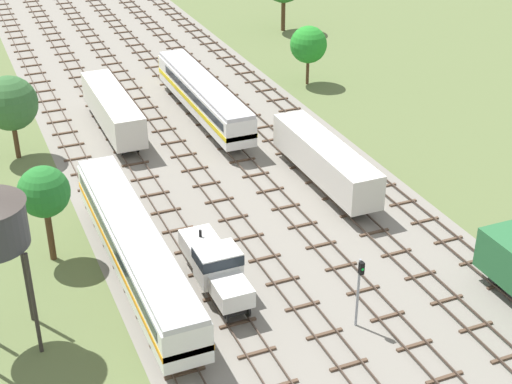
% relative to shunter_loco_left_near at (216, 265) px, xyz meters
% --- Properties ---
extents(ground_plane, '(480.00, 480.00, 0.00)m').
position_rel_shunter_loco_left_near_xyz_m(ground_plane, '(6.59, 26.72, -2.01)').
color(ground_plane, '#5B6B3D').
extents(ballast_bed, '(25.97, 176.00, 0.01)m').
position_rel_shunter_loco_left_near_xyz_m(ballast_bed, '(6.59, 26.72, -2.01)').
color(ballast_bed, gray).
rests_on(ballast_bed, ground).
extents(track_far_left, '(2.40, 126.00, 0.29)m').
position_rel_shunter_loco_left_near_xyz_m(track_far_left, '(-4.39, 27.72, -1.87)').
color(track_far_left, '#47382D').
rests_on(track_far_left, ground).
extents(track_left, '(2.40, 126.00, 0.29)m').
position_rel_shunter_loco_left_near_xyz_m(track_left, '(0.00, 27.72, -1.87)').
color(track_left, '#47382D').
rests_on(track_left, ground).
extents(track_centre_left, '(2.40, 126.00, 0.29)m').
position_rel_shunter_loco_left_near_xyz_m(track_centre_left, '(4.39, 27.72, -1.87)').
color(track_centre_left, '#47382D').
rests_on(track_centre_left, ground).
extents(track_centre, '(2.40, 126.00, 0.29)m').
position_rel_shunter_loco_left_near_xyz_m(track_centre, '(8.79, 27.72, -1.87)').
color(track_centre, '#47382D').
rests_on(track_centre, ground).
extents(track_centre_right, '(2.40, 126.00, 0.29)m').
position_rel_shunter_loco_left_near_xyz_m(track_centre_right, '(13.18, 27.72, -1.87)').
color(track_centre_right, '#47382D').
rests_on(track_centre_right, ground).
extents(track_right, '(2.40, 126.00, 0.29)m').
position_rel_shunter_loco_left_near_xyz_m(track_right, '(17.58, 27.72, -1.87)').
color(track_right, '#47382D').
rests_on(track_right, ground).
extents(shunter_loco_left_near, '(2.74, 8.46, 3.10)m').
position_rel_shunter_loco_left_near_xyz_m(shunter_loco_left_near, '(0.00, 0.00, 0.00)').
color(shunter_loco_left_near, white).
rests_on(shunter_loco_left_near, ground).
extents(passenger_coach_far_left_mid, '(2.96, 22.00, 3.80)m').
position_rel_shunter_loco_left_near_xyz_m(passenger_coach_far_left_mid, '(-4.39, 3.23, 0.60)').
color(passenger_coach_far_left_mid, white).
rests_on(passenger_coach_far_left_mid, ground).
extents(freight_boxcar_centre_right_midfar, '(2.87, 14.00, 3.60)m').
position_rel_shunter_loco_left_near_xyz_m(freight_boxcar_centre_right_midfar, '(13.19, 10.30, 0.44)').
color(freight_boxcar_centre_right_midfar, beige).
rests_on(freight_boxcar_centre_right_midfar, ground).
extents(diesel_railcar_centre_far, '(2.96, 20.50, 3.80)m').
position_rel_shunter_loco_left_near_xyz_m(diesel_railcar_centre_far, '(8.79, 27.25, 0.59)').
color(diesel_railcar_centre_far, white).
rests_on(diesel_railcar_centre_far, ground).
extents(freight_boxcar_left_farther, '(2.87, 14.00, 3.60)m').
position_rel_shunter_loco_left_near_xyz_m(freight_boxcar_left_farther, '(0.01, 27.65, 0.44)').
color(freight_boxcar_left_farther, beige).
rests_on(freight_boxcar_left_farther, ground).
extents(signal_post_nearest, '(0.28, 0.47, 4.78)m').
position_rel_shunter_loco_left_near_xyz_m(signal_post_nearest, '(6.59, -6.74, 1.06)').
color(signal_post_nearest, gray).
rests_on(signal_post_nearest, ground).
extents(lineside_tree_1, '(4.72, 4.72, 7.47)m').
position_rel_shunter_loco_left_near_xyz_m(lineside_tree_1, '(-9.11, 25.66, 3.08)').
color(lineside_tree_1, '#4C331E').
rests_on(lineside_tree_1, ground).
extents(lineside_tree_2, '(3.51, 3.51, 7.04)m').
position_rel_shunter_loco_left_near_xyz_m(lineside_tree_2, '(-9.12, 8.00, 3.22)').
color(lineside_tree_2, '#4C331E').
rests_on(lineside_tree_2, ground).
extents(lineside_tree_3, '(3.98, 3.98, 6.43)m').
position_rel_shunter_loco_left_near_xyz_m(lineside_tree_3, '(22.61, 32.42, 2.42)').
color(lineside_tree_3, '#4C331E').
rests_on(lineside_tree_3, ground).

